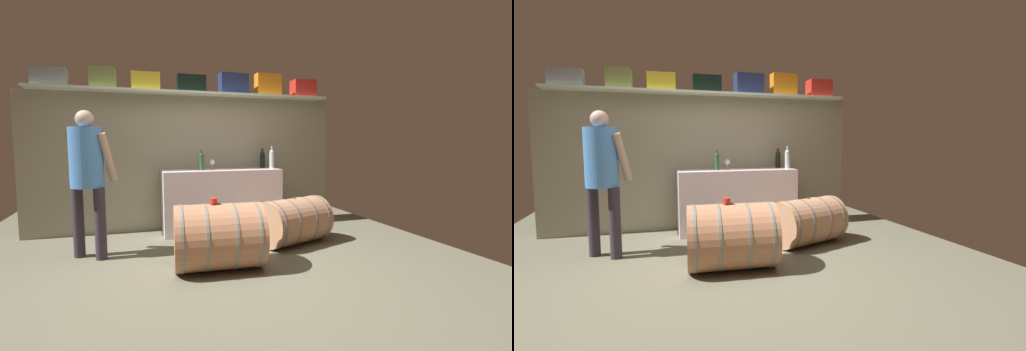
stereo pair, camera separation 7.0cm
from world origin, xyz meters
The scene contains 19 objects.
ground_plane centered at (0.00, 0.53, -0.01)m, with size 5.64×7.42×0.02m, color #61604C.
back_wall_panel centered at (0.00, 2.11, 0.96)m, with size 4.44×0.10×1.92m, color gray.
high_shelf_board centered at (0.00, 1.96, 1.94)m, with size 4.08×0.40×0.03m, color silver.
toolcase_grey centered at (-1.76, 1.96, 2.06)m, with size 0.40×0.28×0.22m, color gray.
toolcase_olive centered at (-1.14, 1.96, 2.09)m, with size 0.31×0.21×0.27m, color olive.
toolcase_yellow centered at (-0.61, 1.96, 2.07)m, with size 0.37×0.29×0.23m, color gold.
toolcase_black centered at (0.00, 1.96, 2.07)m, with size 0.39×0.19×0.24m, color black.
toolcase_navy centered at (0.61, 1.96, 2.10)m, with size 0.41×0.20×0.29m, color navy.
toolcase_orange centered at (1.15, 1.96, 2.12)m, with size 0.38×0.18×0.32m, color orange.
toolcase_red centered at (1.74, 1.96, 2.08)m, with size 0.35×0.28×0.26m, color red.
work_cabinet centered at (0.38, 1.77, 0.44)m, with size 1.65×0.57×0.87m, color white.
wine_bottle_clear centered at (1.13, 1.73, 1.02)m, with size 0.08×0.08×0.33m.
wine_bottle_dark centered at (1.04, 1.89, 1.00)m, with size 0.08×0.08×0.29m.
wine_bottle_green centered at (0.09, 1.73, 1.00)m, with size 0.07×0.07×0.28m.
wine_glass centered at (0.25, 1.79, 0.97)m, with size 0.08×0.08×0.15m.
wine_barrel_near centered at (-0.02, 0.24, 0.33)m, with size 0.92×0.73×0.67m.
wine_barrel_far centered at (1.06, 0.80, 0.29)m, with size 1.00×0.81×0.58m.
tasting_cup centered at (-0.07, 0.24, 0.69)m, with size 0.07×0.07×0.06m, color red.
winemaker_pouring centered at (-1.27, 1.03, 0.98)m, with size 0.52×0.48×1.60m.
Camera 1 is at (-0.79, -3.16, 1.28)m, focal length 25.01 mm.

